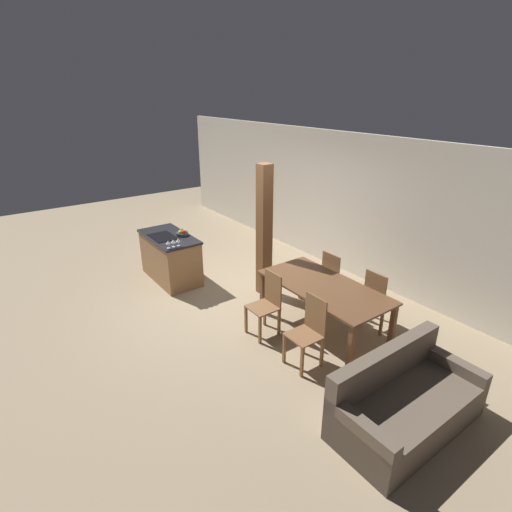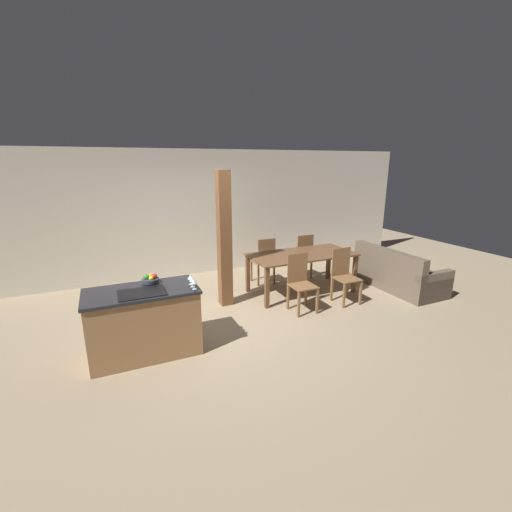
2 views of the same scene
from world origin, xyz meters
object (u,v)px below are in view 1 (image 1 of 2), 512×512
at_px(wine_glass_middle, 173,241).
at_px(dining_chair_far_right, 378,299).
at_px(kitchen_island, 170,257).
at_px(timber_post, 264,232).
at_px(wine_glass_near, 168,243).
at_px(couch, 404,404).
at_px(dining_chair_near_right, 308,330).
at_px(dining_chair_far_left, 334,278).
at_px(wine_glass_far, 178,240).
at_px(fruit_bowl, 182,233).
at_px(dining_chair_near_left, 267,303).
at_px(dining_table, 324,291).

relative_size(wine_glass_middle, dining_chair_far_right, 0.14).
distance_m(kitchen_island, timber_post, 1.99).
xyz_separation_m(wine_glass_near, couch, (4.26, 0.76, -0.73)).
bearing_deg(wine_glass_near, dining_chair_near_right, 12.77).
height_order(kitchen_island, wine_glass_middle, wine_glass_middle).
height_order(kitchen_island, dining_chair_far_left, dining_chair_far_left).
bearing_deg(wine_glass_far, dining_chair_near_right, 9.11).
height_order(fruit_bowl, dining_chair_far_left, fruit_bowl).
distance_m(fruit_bowl, dining_chair_near_left, 2.46).
bearing_deg(dining_chair_far_right, wine_glass_near, 35.95).
bearing_deg(couch, wine_glass_far, 97.55).
distance_m(dining_table, dining_chair_near_right, 0.86).
distance_m(dining_table, timber_post, 1.59).
bearing_deg(dining_chair_near_right, wine_glass_middle, -169.05).
bearing_deg(dining_table, fruit_bowl, -163.28).
height_order(dining_chair_near_right, dining_chair_far_left, same).
distance_m(kitchen_island, wine_glass_far, 0.83).
distance_m(kitchen_island, wine_glass_middle, 0.85).
xyz_separation_m(dining_chair_near_left, dining_chair_near_right, (0.90, 0.00, 0.00)).
bearing_deg(couch, kitchen_island, 95.56).
xyz_separation_m(kitchen_island, fruit_bowl, (0.15, 0.22, 0.50)).
relative_size(fruit_bowl, dining_chair_near_right, 0.23).
xyz_separation_m(dining_chair_far_left, dining_chair_far_right, (0.90, 0.00, 0.00)).
height_order(wine_glass_near, dining_chair_far_right, wine_glass_near).
height_order(dining_table, dining_chair_far_right, dining_chair_far_right).
relative_size(wine_glass_middle, couch, 0.08).
xyz_separation_m(dining_chair_near_left, dining_chair_far_left, (0.00, 1.42, 0.00)).
bearing_deg(dining_chair_near_right, timber_post, 159.17).
distance_m(fruit_bowl, dining_chair_near_right, 3.35).
distance_m(dining_table, dining_chair_far_right, 0.86).
xyz_separation_m(dining_table, dining_chair_far_right, (0.45, 0.71, -0.17)).
xyz_separation_m(dining_chair_near_right, timber_post, (-1.97, 0.75, 0.66)).
distance_m(couch, timber_post, 3.55).
distance_m(kitchen_island, couch, 4.90).
distance_m(wine_glass_near, dining_table, 2.77).
relative_size(dining_chair_far_left, couch, 0.56).
distance_m(dining_chair_far_right, couch, 1.94).
bearing_deg(dining_chair_near_right, wine_glass_far, -170.89).
bearing_deg(dining_chair_near_left, dining_chair_far_left, 90.00).
bearing_deg(dining_chair_near_right, wine_glass_near, -167.23).
relative_size(fruit_bowl, dining_chair_far_right, 0.23).
height_order(wine_glass_near, wine_glass_far, same).
bearing_deg(fruit_bowl, couch, 3.21).
bearing_deg(wine_glass_near, dining_chair_far_left, 46.66).
bearing_deg(wine_glass_middle, wine_glass_near, -90.00).
bearing_deg(timber_post, fruit_bowl, -146.24).
bearing_deg(fruit_bowl, dining_chair_far_left, 33.03).
relative_size(wine_glass_far, dining_table, 0.07).
bearing_deg(dining_chair_near_left, fruit_bowl, -176.44).
bearing_deg(wine_glass_near, couch, 10.11).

